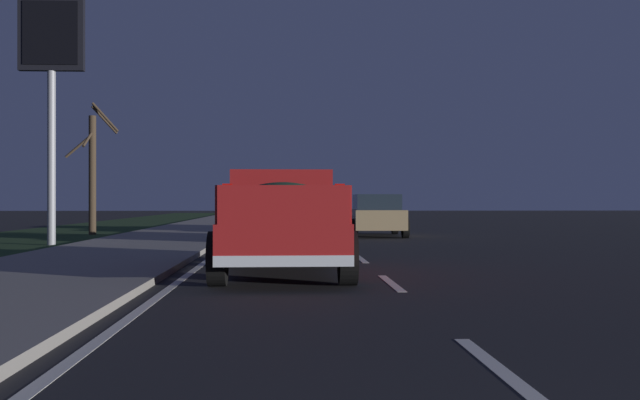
# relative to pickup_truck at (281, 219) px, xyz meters

# --- Properties ---
(ground) EXTENTS (144.00, 144.00, 0.00)m
(ground) POSITION_rel_pickup_truck_xyz_m (14.38, -1.75, -0.98)
(ground) COLOR black
(sidewalk_shoulder) EXTENTS (108.00, 4.00, 0.12)m
(sidewalk_shoulder) POSITION_rel_pickup_truck_xyz_m (14.38, 3.95, -0.92)
(sidewalk_shoulder) COLOR gray
(sidewalk_shoulder) RESTS_ON ground
(grass_verge) EXTENTS (108.00, 6.00, 0.01)m
(grass_verge) POSITION_rel_pickup_truck_xyz_m (14.38, 8.95, -0.98)
(grass_verge) COLOR #1E3819
(grass_verge) RESTS_ON ground
(lane_markings) EXTENTS (108.00, 3.54, 0.01)m
(lane_markings) POSITION_rel_pickup_truck_xyz_m (16.20, 0.80, -0.98)
(lane_markings) COLOR silver
(lane_markings) RESTS_ON ground
(pickup_truck) EXTENTS (5.46, 2.35, 1.87)m
(pickup_truck) POSITION_rel_pickup_truck_xyz_m (0.00, 0.00, 0.00)
(pickup_truck) COLOR maroon
(pickup_truck) RESTS_ON ground
(sedan_black) EXTENTS (4.43, 2.06, 1.54)m
(sedan_black) POSITION_rel_pickup_truck_xyz_m (9.67, -0.11, -0.20)
(sedan_black) COLOR black
(sedan_black) RESTS_ON ground
(sedan_blue) EXTENTS (4.42, 2.06, 1.54)m
(sedan_blue) POSITION_rel_pickup_truck_xyz_m (18.69, 0.10, -0.20)
(sedan_blue) COLOR navy
(sedan_blue) RESTS_ON ground
(sedan_tan) EXTENTS (4.43, 2.07, 1.54)m
(sedan_tan) POSITION_rel_pickup_truck_xyz_m (14.42, -3.37, -0.20)
(sedan_tan) COLOR #9E845B
(sedan_tan) RESTS_ON ground
(gas_price_sign) EXTENTS (0.27, 1.90, 7.33)m
(gas_price_sign) POSITION_rel_pickup_truck_xyz_m (9.06, 6.84, 4.55)
(gas_price_sign) COLOR #99999E
(gas_price_sign) RESTS_ON ground
(bare_tree_far) EXTENTS (1.61, 2.05, 5.11)m
(bare_tree_far) POSITION_rel_pickup_truck_xyz_m (15.99, 7.41, 1.54)
(bare_tree_far) COLOR #423323
(bare_tree_far) RESTS_ON ground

